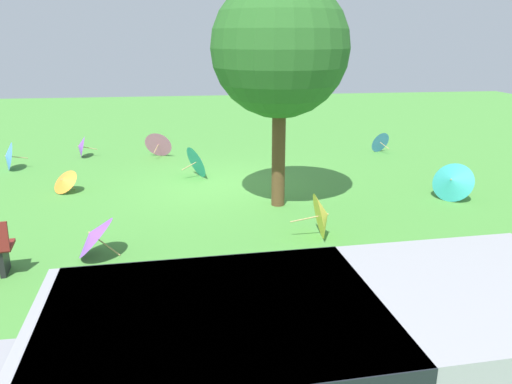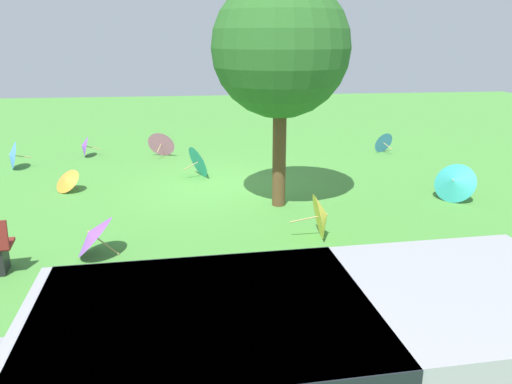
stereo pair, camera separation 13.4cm
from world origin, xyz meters
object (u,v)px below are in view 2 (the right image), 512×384
van_dark (298,367)px  parasol_purple_0 (92,234)px  parasol_purple_1 (84,146)px  shade_tree (281,49)px  parasol_orange_1 (66,180)px  parasol_pink_1 (162,143)px  parasol_blue_0 (12,155)px  parasol_yellow_0 (323,216)px  parasol_blue_1 (382,142)px  parasol_teal_1 (454,182)px  parasol_teal_0 (200,161)px

van_dark → parasol_purple_0: bearing=-60.7°
van_dark → parasol_purple_1: (4.13, -11.96, -0.58)m
shade_tree → parasol_orange_1: size_ratio=5.56×
van_dark → parasol_purple_1: size_ratio=6.84×
parasol_orange_1 → parasol_pink_1: 3.99m
parasol_blue_0 → shade_tree: bearing=149.8°
shade_tree → parasol_yellow_0: bearing=103.8°
parasol_blue_0 → parasol_orange_1: bearing=129.8°
parasol_yellow_0 → van_dark: bearing=73.0°
shade_tree → parasol_yellow_0: 3.46m
parasol_blue_1 → parasol_purple_0: parasol_purple_0 is taller
van_dark → parasol_orange_1: size_ratio=5.57×
shade_tree → parasol_teal_1: (-3.90, 0.20, -2.83)m
parasol_blue_1 → parasol_purple_1: bearing=-3.6°
parasol_purple_1 → parasol_pink_1: bearing=173.9°
parasol_teal_1 → shade_tree: bearing=-3.0°
parasol_purple_1 → van_dark: bearing=109.1°
parasol_blue_1 → parasol_purple_0: (7.62, 6.90, 0.06)m
parasol_purple_1 → parasol_blue_0: bearing=37.7°
parasol_purple_0 → parasol_yellow_0: parasol_yellow_0 is taller
parasol_blue_1 → parasol_yellow_0: parasol_yellow_0 is taller
parasol_yellow_0 → shade_tree: bearing=-76.2°
parasol_blue_1 → parasol_purple_0: 10.28m
parasol_blue_0 → parasol_purple_1: size_ratio=1.20×
parasol_blue_1 → parasol_yellow_0: size_ratio=0.86×
shade_tree → parasol_teal_0: (1.64, -2.49, -2.84)m
van_dark → parasol_pink_1: size_ratio=5.00×
parasol_blue_0 → parasol_blue_1: 10.93m
parasol_purple_0 → parasol_yellow_0: bearing=-175.5°
parasol_orange_1 → parasol_teal_1: size_ratio=0.76×
parasol_yellow_0 → parasol_blue_0: bearing=-39.0°
van_dark → parasol_purple_0: 5.16m
parasol_blue_1 → parasol_purple_0: bearing=42.1°
parasol_teal_0 → parasol_pink_1: 2.75m
parasol_teal_0 → parasol_orange_1: parasol_teal_0 is taller
parasol_purple_1 → parasol_teal_0: bearing=141.6°
parasol_orange_1 → parasol_teal_1: parasol_teal_1 is taller
van_dark → parasol_yellow_0: size_ratio=5.46×
parasol_blue_0 → parasol_purple_1: (-1.67, -1.29, -0.06)m
parasol_teal_1 → parasol_yellow_0: bearing=26.6°
parasol_teal_1 → parasol_yellow_0: parasol_teal_1 is taller
van_dark → shade_tree: size_ratio=1.00×
van_dark → parasol_yellow_0: bearing=-107.0°
parasol_teal_0 → parasol_orange_1: bearing=16.1°
van_dark → parasol_purple_0: van_dark is taller
parasol_teal_0 → parasol_yellow_0: size_ratio=1.13×
van_dark → parasol_pink_1: (1.78, -11.71, -0.50)m
parasol_teal_0 → parasol_blue_0: bearing=-15.9°
parasol_purple_1 → parasol_yellow_0: bearing=128.0°
parasol_blue_0 → parasol_orange_1: parasol_blue_0 is taller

